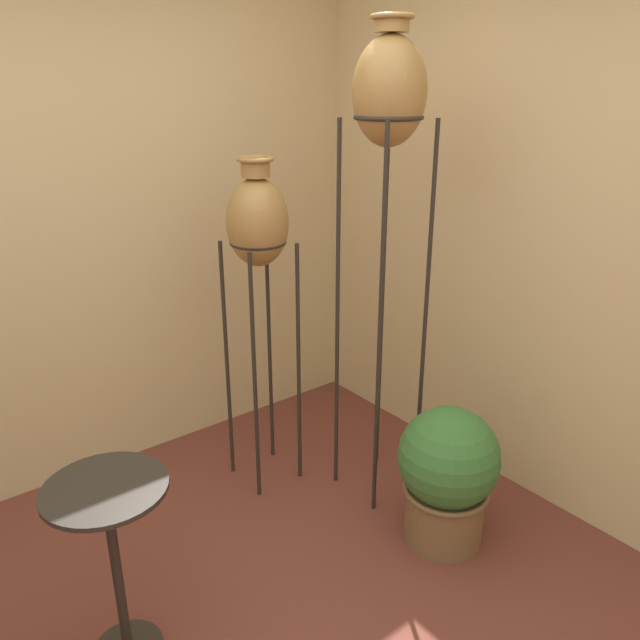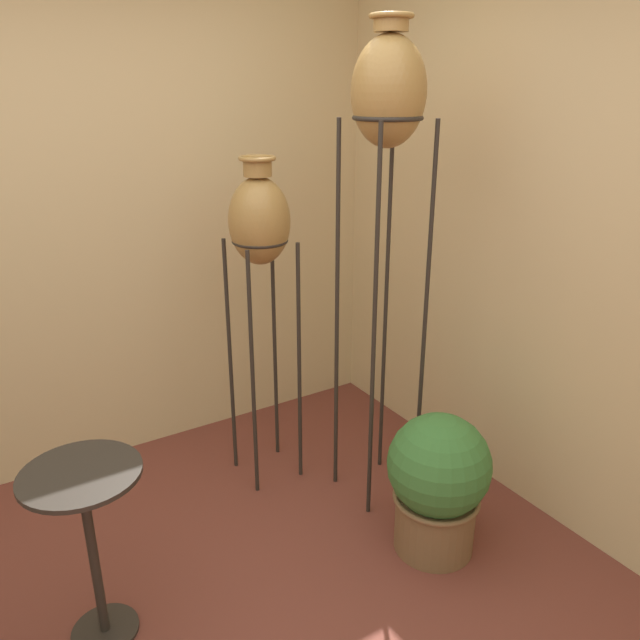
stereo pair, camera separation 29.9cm
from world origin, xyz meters
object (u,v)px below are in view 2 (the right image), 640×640
vase_stand_tall (388,106)px  potted_plant (438,481)px  side_table (88,521)px  vase_stand_medium (260,227)px

vase_stand_tall → potted_plant: size_ratio=3.39×
side_table → potted_plant: bearing=-12.6°
vase_stand_medium → potted_plant: size_ratio=2.53×
vase_stand_tall → potted_plant: bearing=-95.1°
vase_stand_tall → side_table: size_ratio=3.08×
side_table → potted_plant: side_table is taller
side_table → vase_stand_medium: bearing=31.1°
vase_stand_tall → side_table: 1.98m
potted_plant → vase_stand_medium: bearing=111.0°
vase_stand_medium → side_table: bearing=-148.9°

